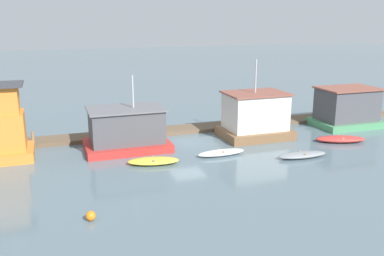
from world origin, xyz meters
TOP-DOWN VIEW (x-y plane):
  - ground_plane at (0.00, 0.00)m, footprint 200.00×200.00m
  - dock_walkway at (0.00, 3.31)m, footprint 42.40×2.17m
  - houseboat_red at (-4.65, -0.06)m, footprint 5.96×4.14m
  - houseboat_brown at (5.53, -0.17)m, footprint 5.30×4.02m
  - houseboat_green at (14.66, 0.44)m, footprint 5.49×4.02m
  - dinghy_yellow at (-3.63, -3.85)m, footprint 3.54×2.00m
  - dinghy_white at (1.22, -3.65)m, footprint 3.45×1.12m
  - dinghy_grey at (6.25, -5.88)m, footprint 3.57×1.22m
  - dinghy_red at (11.09, -3.60)m, footprint 4.01×2.44m
  - mooring_post_far_right at (9.33, 1.98)m, footprint 0.30×0.30m
  - mooring_post_near_right at (-11.05, 1.98)m, footprint 0.21×0.21m
  - buoy_orange at (-8.32, -10.64)m, footprint 0.47×0.47m

SIDE VIEW (x-z plane):
  - ground_plane at x=0.00m, z-range 0.00..0.00m
  - dock_walkway at x=0.00m, z-range 0.00..0.30m
  - dinghy_white at x=1.22m, z-range 0.00..0.39m
  - dinghy_grey at x=6.25m, z-range 0.00..0.39m
  - dinghy_yellow at x=-3.63m, z-range 0.00..0.40m
  - buoy_orange at x=-8.32m, z-range 0.00..0.47m
  - dinghy_red at x=11.09m, z-range 0.00..0.47m
  - mooring_post_near_right at x=-11.05m, z-range 0.00..1.34m
  - mooring_post_far_right at x=9.33m, z-range 0.00..1.52m
  - houseboat_red at x=-4.65m, z-range -1.25..4.08m
  - houseboat_green at x=14.66m, z-range -0.10..3.28m
  - houseboat_brown at x=5.53m, z-range -1.39..4.74m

